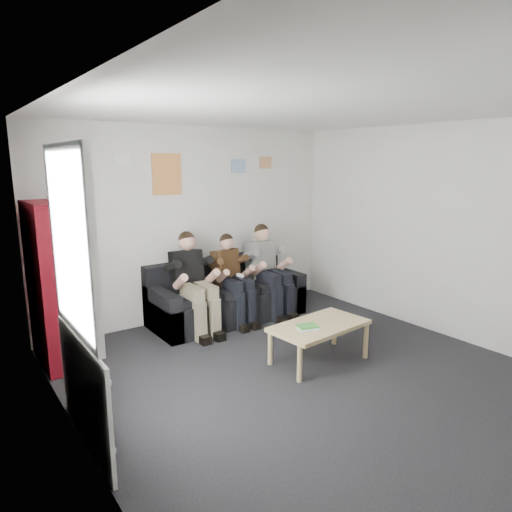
{
  "coord_description": "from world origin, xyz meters",
  "views": [
    {
      "loc": [
        -3.03,
        -3.25,
        2.23
      ],
      "look_at": [
        0.22,
        1.3,
        1.06
      ],
      "focal_mm": 32.0,
      "sensor_mm": 36.0,
      "label": 1
    }
  ],
  "objects_px": {
    "sofa": "(226,298)",
    "person_middle": "(233,279)",
    "person_left": "(194,284)",
    "person_right": "(269,271)",
    "bookshelf": "(49,286)",
    "coffee_table": "(319,328)"
  },
  "relations": [
    {
      "from": "sofa",
      "to": "person_middle",
      "type": "xyz_separation_m",
      "value": [
        0.0,
        -0.2,
        0.32
      ]
    },
    {
      "from": "person_left",
      "to": "person_right",
      "type": "relative_size",
      "value": 1.0
    },
    {
      "from": "sofa",
      "to": "person_middle",
      "type": "height_order",
      "value": "person_middle"
    },
    {
      "from": "sofa",
      "to": "person_right",
      "type": "bearing_deg",
      "value": -18.21
    },
    {
      "from": "bookshelf",
      "to": "person_left",
      "type": "relative_size",
      "value": 1.36
    },
    {
      "from": "sofa",
      "to": "coffee_table",
      "type": "bearing_deg",
      "value": -87.05
    },
    {
      "from": "sofa",
      "to": "person_middle",
      "type": "bearing_deg",
      "value": -90.0
    },
    {
      "from": "bookshelf",
      "to": "person_middle",
      "type": "xyz_separation_m",
      "value": [
        2.35,
        -0.04,
        -0.28
      ]
    },
    {
      "from": "bookshelf",
      "to": "person_middle",
      "type": "bearing_deg",
      "value": -3.7
    },
    {
      "from": "sofa",
      "to": "person_left",
      "type": "height_order",
      "value": "person_left"
    },
    {
      "from": "person_middle",
      "to": "person_right",
      "type": "xyz_separation_m",
      "value": [
        0.61,
        -0.0,
        0.03
      ]
    },
    {
      "from": "coffee_table",
      "to": "person_left",
      "type": "xyz_separation_m",
      "value": [
        -0.7,
        1.62,
        0.27
      ]
    },
    {
      "from": "sofa",
      "to": "bookshelf",
      "type": "bearing_deg",
      "value": -176.18
    },
    {
      "from": "person_right",
      "to": "person_left",
      "type": "bearing_deg",
      "value": -175.57
    },
    {
      "from": "bookshelf",
      "to": "person_middle",
      "type": "distance_m",
      "value": 2.36
    },
    {
      "from": "sofa",
      "to": "bookshelf",
      "type": "relative_size",
      "value": 1.21
    },
    {
      "from": "person_left",
      "to": "person_right",
      "type": "xyz_separation_m",
      "value": [
        1.22,
        -0.0,
        0.0
      ]
    },
    {
      "from": "sofa",
      "to": "coffee_table",
      "type": "height_order",
      "value": "sofa"
    },
    {
      "from": "sofa",
      "to": "coffee_table",
      "type": "distance_m",
      "value": 1.82
    },
    {
      "from": "bookshelf",
      "to": "sofa",
      "type": "bearing_deg",
      "value": 1.07
    },
    {
      "from": "sofa",
      "to": "person_right",
      "type": "height_order",
      "value": "person_right"
    },
    {
      "from": "bookshelf",
      "to": "person_right",
      "type": "bearing_deg",
      "value": -3.6
    }
  ]
}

